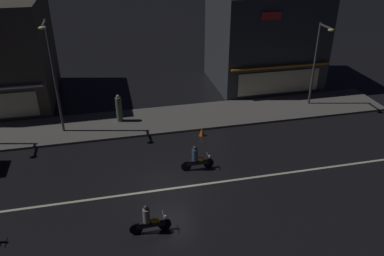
# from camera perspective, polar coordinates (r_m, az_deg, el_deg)

# --- Properties ---
(ground_plane) EXTENTS (140.00, 140.00, 0.00)m
(ground_plane) POSITION_cam_1_polar(r_m,az_deg,el_deg) (20.74, -3.39, -8.92)
(ground_plane) COLOR black
(lane_divider_stripe) EXTENTS (33.30, 0.16, 0.01)m
(lane_divider_stripe) POSITION_cam_1_polar(r_m,az_deg,el_deg) (20.73, -3.39, -8.90)
(lane_divider_stripe) COLOR beige
(lane_divider_stripe) RESTS_ON ground
(sidewalk_far) EXTENTS (35.05, 4.07, 0.14)m
(sidewalk_far) POSITION_cam_1_polar(r_m,az_deg,el_deg) (27.48, -6.23, 1.04)
(sidewalk_far) COLOR #5B5954
(sidewalk_far) RESTS_ON ground
(storefront_center_block) EXTENTS (8.39, 7.32, 7.66)m
(storefront_center_block) POSITION_cam_1_polar(r_m,az_deg,el_deg) (33.85, 10.53, 12.75)
(storefront_center_block) COLOR #383A3F
(storefront_center_block) RESTS_ON ground
(streetlamp_mid) EXTENTS (0.44, 1.64, 7.33)m
(streetlamp_mid) POSITION_cam_1_polar(r_m,az_deg,el_deg) (25.43, -19.72, 8.00)
(streetlamp_mid) COLOR #47494C
(streetlamp_mid) RESTS_ON sidewalk_far
(streetlamp_east) EXTENTS (0.44, 1.64, 6.12)m
(streetlamp_east) POSITION_cam_1_polar(r_m,az_deg,el_deg) (29.75, 17.89, 9.77)
(streetlamp_east) COLOR #47494C
(streetlamp_east) RESTS_ON sidewalk_far
(pedestrian_on_sidewalk) EXTENTS (0.41, 0.41, 1.96)m
(pedestrian_on_sidewalk) POSITION_cam_1_polar(r_m,az_deg,el_deg) (27.27, -10.66, 2.76)
(pedestrian_on_sidewalk) COLOR #4C664C
(pedestrian_on_sidewalk) RESTS_ON sidewalk_far
(motorcycle_lead) EXTENTS (1.90, 0.60, 1.52)m
(motorcycle_lead) POSITION_cam_1_polar(r_m,az_deg,el_deg) (21.90, 0.67, -4.64)
(motorcycle_lead) COLOR black
(motorcycle_lead) RESTS_ON ground
(motorcycle_opposite_lane) EXTENTS (1.90, 0.60, 1.52)m
(motorcycle_opposite_lane) POSITION_cam_1_polar(r_m,az_deg,el_deg) (17.93, -6.32, -13.38)
(motorcycle_opposite_lane) COLOR black
(motorcycle_opposite_lane) RESTS_ON ground
(traffic_cone) EXTENTS (0.36, 0.36, 0.55)m
(traffic_cone) POSITION_cam_1_polar(r_m,az_deg,el_deg) (25.48, 1.47, -0.56)
(traffic_cone) COLOR orange
(traffic_cone) RESTS_ON ground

